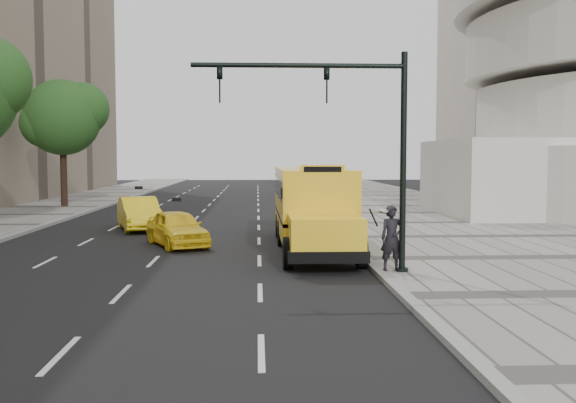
{
  "coord_description": "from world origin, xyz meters",
  "views": [
    {
      "loc": [
        2.44,
        -26.12,
        3.45
      ],
      "look_at": [
        3.5,
        -4.0,
        1.9
      ],
      "focal_mm": 40.0,
      "sensor_mm": 36.0,
      "label": 1
    }
  ],
  "objects_px": {
    "tree_c": "(64,117)",
    "school_bus": "(311,201)",
    "taxi_far": "(139,213)",
    "taxi_near": "(177,228)",
    "traffic_signal": "(354,134)",
    "pedestrian": "(392,238)"
  },
  "relations": [
    {
      "from": "tree_c",
      "to": "taxi_near",
      "type": "relative_size",
      "value": 2.09
    },
    {
      "from": "pedestrian",
      "to": "taxi_near",
      "type": "bearing_deg",
      "value": 130.77
    },
    {
      "from": "taxi_far",
      "to": "pedestrian",
      "type": "relative_size",
      "value": 2.48
    },
    {
      "from": "tree_c",
      "to": "school_bus",
      "type": "height_order",
      "value": "tree_c"
    },
    {
      "from": "school_bus",
      "to": "taxi_far",
      "type": "xyz_separation_m",
      "value": [
        -7.65,
        6.12,
        -0.99
      ]
    },
    {
      "from": "school_bus",
      "to": "taxi_far",
      "type": "distance_m",
      "value": 9.85
    },
    {
      "from": "school_bus",
      "to": "taxi_far",
      "type": "height_order",
      "value": "school_bus"
    },
    {
      "from": "taxi_near",
      "to": "traffic_signal",
      "type": "relative_size",
      "value": 0.64
    },
    {
      "from": "traffic_signal",
      "to": "school_bus",
      "type": "bearing_deg",
      "value": 96.34
    },
    {
      "from": "taxi_far",
      "to": "school_bus",
      "type": "bearing_deg",
      "value": -56.25
    },
    {
      "from": "school_bus",
      "to": "traffic_signal",
      "type": "height_order",
      "value": "traffic_signal"
    },
    {
      "from": "taxi_far",
      "to": "pedestrian",
      "type": "bearing_deg",
      "value": -69.75
    },
    {
      "from": "tree_c",
      "to": "school_bus",
      "type": "xyz_separation_m",
      "value": [
        14.91,
        -19.17,
        -4.33
      ]
    },
    {
      "from": "tree_c",
      "to": "taxi_far",
      "type": "height_order",
      "value": "tree_c"
    },
    {
      "from": "taxi_near",
      "to": "taxi_far",
      "type": "height_order",
      "value": "taxi_far"
    },
    {
      "from": "taxi_near",
      "to": "taxi_far",
      "type": "xyz_separation_m",
      "value": [
        -2.49,
        5.72,
        0.07
      ]
    },
    {
      "from": "school_bus",
      "to": "traffic_signal",
      "type": "xyz_separation_m",
      "value": [
        0.69,
        -6.23,
        2.33
      ]
    },
    {
      "from": "school_bus",
      "to": "tree_c",
      "type": "bearing_deg",
      "value": 127.87
    },
    {
      "from": "taxi_near",
      "to": "pedestrian",
      "type": "height_order",
      "value": "pedestrian"
    },
    {
      "from": "taxi_near",
      "to": "taxi_far",
      "type": "bearing_deg",
      "value": 89.8
    },
    {
      "from": "traffic_signal",
      "to": "pedestrian",
      "type": "bearing_deg",
      "value": 7.06
    },
    {
      "from": "pedestrian",
      "to": "traffic_signal",
      "type": "height_order",
      "value": "traffic_signal"
    }
  ]
}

